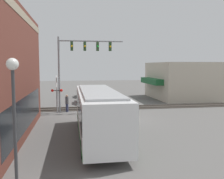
{
  "coord_description": "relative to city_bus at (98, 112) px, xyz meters",
  "views": [
    {
      "loc": [
        -21.66,
        4.51,
        4.78
      ],
      "look_at": [
        3.91,
        0.35,
        2.33
      ],
      "focal_mm": 40.0,
      "sensor_mm": 36.0,
      "label": 1
    }
  ],
  "objects": [
    {
      "name": "crossing_signal",
      "position": [
        9.63,
        3.2,
        0.52
      ],
      "size": [
        1.41,
        1.18,
        3.81
      ],
      "color": "gray",
      "rests_on": "ground"
    },
    {
      "name": "streetlamp",
      "position": [
        -6.8,
        3.77,
        1.25
      ],
      "size": [
        0.44,
        0.44,
        5.07
      ],
      "color": "#38383A",
      "rests_on": "ground"
    },
    {
      "name": "traffic_signal_gantry",
      "position": [
        9.8,
        0.94,
        4.0
      ],
      "size": [
        0.42,
        6.67,
        7.73
      ],
      "color": "gray",
      "rests_on": "ground"
    },
    {
      "name": "rail_track_near",
      "position": [
        11.54,
        -2.8,
        -1.74
      ],
      "size": [
        2.6,
        60.0,
        0.15
      ],
      "color": "#332D28",
      "rests_on": "ground"
    },
    {
      "name": "parked_car_red",
      "position": [
        16.19,
        -0.0,
        -1.06
      ],
      "size": [
        4.75,
        1.82,
        1.54
      ],
      "color": "#B21E19",
      "rests_on": "ground"
    },
    {
      "name": "city_bus",
      "position": [
        0.0,
        0.0,
        0.0
      ],
      "size": [
        10.69,
        2.59,
        3.22
      ],
      "color": "white",
      "rests_on": "ground"
    },
    {
      "name": "shop_building",
      "position": [
        18.59,
        -14.24,
        0.87
      ],
      "size": [
        10.15,
        9.18,
        5.28
      ],
      "color": "beige",
      "rests_on": "ground"
    },
    {
      "name": "pedestrian_at_crossing",
      "position": [
        10.01,
        2.22,
        -0.84
      ],
      "size": [
        0.34,
        0.34,
        1.82
      ],
      "color": "#2D3351",
      "rests_on": "ground"
    },
    {
      "name": "ground_plane",
      "position": [
        5.54,
        -2.8,
        -1.77
      ],
      "size": [
        120.0,
        120.0,
        0.0
      ],
      "primitive_type": "plane",
      "color": "#605E5B"
    },
    {
      "name": "parked_car_black",
      "position": [
        22.46,
        -0.0,
        -1.14
      ],
      "size": [
        4.24,
        1.82,
        1.36
      ],
      "color": "black",
      "rests_on": "ground"
    }
  ]
}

